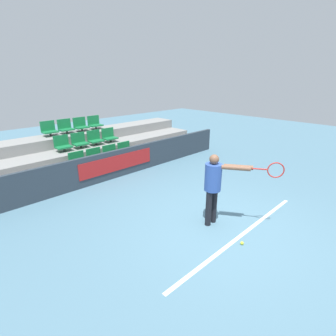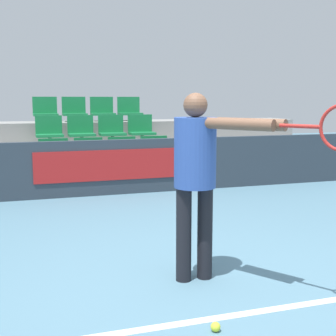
# 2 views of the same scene
# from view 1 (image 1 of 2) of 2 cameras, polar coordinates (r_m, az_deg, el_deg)

# --- Properties ---
(ground_plane) EXTENTS (30.00, 30.00, 0.00)m
(ground_plane) POSITION_cam_1_polar(r_m,az_deg,el_deg) (5.92, 12.29, -12.48)
(ground_plane) COLOR slate
(court_baseline) EXTENTS (4.44, 0.08, 0.01)m
(court_baseline) POSITION_cam_1_polar(r_m,az_deg,el_deg) (5.74, 15.78, -13.82)
(court_baseline) COLOR white
(court_baseline) RESTS_ON ground
(barrier_wall) EXTENTS (9.64, 0.14, 0.89)m
(barrier_wall) POSITION_cam_1_polar(r_m,az_deg,el_deg) (8.42, -11.37, 0.85)
(barrier_wall) COLOR #2D3842
(barrier_wall) RESTS_ON ground
(bleacher_tier_front) EXTENTS (9.24, 0.99, 0.36)m
(bleacher_tier_front) POSITION_cam_1_polar(r_m,az_deg,el_deg) (8.97, -13.31, 0.08)
(bleacher_tier_front) COLOR gray
(bleacher_tier_front) RESTS_ON ground
(bleacher_tier_middle) EXTENTS (9.24, 0.99, 0.71)m
(bleacher_tier_middle) POSITION_cam_1_polar(r_m,az_deg,el_deg) (9.74, -16.48, 2.45)
(bleacher_tier_middle) COLOR gray
(bleacher_tier_middle) RESTS_ON ground
(bleacher_tier_back) EXTENTS (9.24, 0.99, 1.07)m
(bleacher_tier_back) POSITION_cam_1_polar(r_m,az_deg,el_deg) (10.55, -19.17, 4.46)
(bleacher_tier_back) COLOR gray
(bleacher_tier_back) RESTS_ON ground
(stadium_chair_0) EXTENTS (0.49, 0.36, 0.51)m
(stadium_chair_0) POSITION_cam_1_polar(r_m,az_deg,el_deg) (8.55, -19.00, 1.39)
(stadium_chair_0) COLOR #333333
(stadium_chair_0) RESTS_ON bleacher_tier_front
(stadium_chair_1) EXTENTS (0.49, 0.36, 0.51)m
(stadium_chair_1) POSITION_cam_1_polar(r_m,az_deg,el_deg) (8.80, -15.55, 2.27)
(stadium_chair_1) COLOR #333333
(stadium_chair_1) RESTS_ON bleacher_tier_front
(stadium_chair_2) EXTENTS (0.49, 0.36, 0.51)m
(stadium_chair_2) POSITION_cam_1_polar(r_m,az_deg,el_deg) (9.09, -12.31, 3.09)
(stadium_chair_2) COLOR #333333
(stadium_chair_2) RESTS_ON bleacher_tier_front
(stadium_chair_3) EXTENTS (0.49, 0.36, 0.51)m
(stadium_chair_3) POSITION_cam_1_polar(r_m,az_deg,el_deg) (9.41, -9.27, 3.84)
(stadium_chair_3) COLOR #333333
(stadium_chair_3) RESTS_ON bleacher_tier_front
(stadium_chair_4) EXTENTS (0.49, 0.36, 0.51)m
(stadium_chair_4) POSITION_cam_1_polar(r_m,az_deg,el_deg) (9.33, -21.96, 4.79)
(stadium_chair_4) COLOR #333333
(stadium_chair_4) RESTS_ON bleacher_tier_middle
(stadium_chair_5) EXTENTS (0.49, 0.36, 0.51)m
(stadium_chair_5) POSITION_cam_1_polar(r_m,az_deg,el_deg) (9.56, -18.71, 5.52)
(stadium_chair_5) COLOR #333333
(stadium_chair_5) RESTS_ON bleacher_tier_middle
(stadium_chair_6) EXTENTS (0.49, 0.36, 0.51)m
(stadium_chair_6) POSITION_cam_1_polar(r_m,az_deg,el_deg) (9.83, -15.61, 6.20)
(stadium_chair_6) COLOR #333333
(stadium_chair_6) RESTS_ON bleacher_tier_middle
(stadium_chair_7) EXTENTS (0.49, 0.36, 0.51)m
(stadium_chair_7) POSITION_cam_1_polar(r_m,az_deg,el_deg) (10.12, -12.68, 6.82)
(stadium_chair_7) COLOR #333333
(stadium_chair_7) RESTS_ON bleacher_tier_middle
(stadium_chair_8) EXTENTS (0.49, 0.36, 0.51)m
(stadium_chair_8) POSITION_cam_1_polar(r_m,az_deg,el_deg) (10.16, -24.47, 7.64)
(stadium_chair_8) COLOR #333333
(stadium_chair_8) RESTS_ON bleacher_tier_back
(stadium_chair_9) EXTENTS (0.49, 0.36, 0.51)m
(stadium_chair_9) POSITION_cam_1_polar(r_m,az_deg,el_deg) (10.38, -21.41, 8.27)
(stadium_chair_9) COLOR #333333
(stadium_chair_9) RESTS_ON bleacher_tier_back
(stadium_chair_10) EXTENTS (0.49, 0.36, 0.51)m
(stadium_chair_10) POSITION_cam_1_polar(r_m,az_deg,el_deg) (10.62, -18.47, 8.84)
(stadium_chair_10) COLOR #333333
(stadium_chair_10) RESTS_ON bleacher_tier_back
(stadium_chair_11) EXTENTS (0.49, 0.36, 0.51)m
(stadium_chair_11) POSITION_cam_1_polar(r_m,az_deg,el_deg) (10.89, -15.66, 9.37)
(stadium_chair_11) COLOR #333333
(stadium_chair_11) RESTS_ON bleacher_tier_back
(tennis_player) EXTENTS (0.92, 1.32, 1.58)m
(tennis_player) POSITION_cam_1_polar(r_m,az_deg,el_deg) (5.56, 10.38, -3.05)
(tennis_player) COLOR black
(tennis_player) RESTS_ON ground
(tennis_ball) EXTENTS (0.07, 0.07, 0.07)m
(tennis_ball) POSITION_cam_1_polar(r_m,az_deg,el_deg) (5.45, 15.82, -15.44)
(tennis_ball) COLOR #CCDB33
(tennis_ball) RESTS_ON ground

